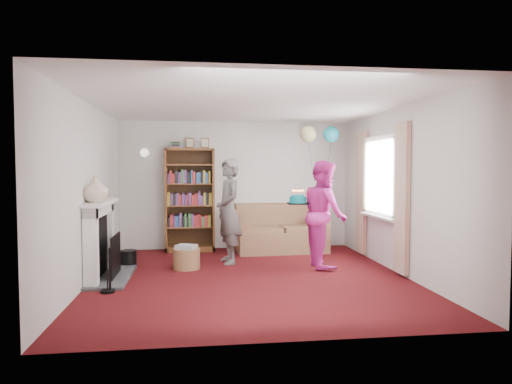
{
  "coord_description": "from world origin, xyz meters",
  "views": [
    {
      "loc": [
        -0.75,
        -6.51,
        1.59
      ],
      "look_at": [
        0.16,
        0.6,
        1.21
      ],
      "focal_mm": 32.0,
      "sensor_mm": 36.0,
      "label": 1
    }
  ],
  "objects": [
    {
      "name": "wicker_basket",
      "position": [
        -0.94,
        0.69,
        0.17
      ],
      "size": [
        0.43,
        0.43,
        0.38
      ],
      "rotation": [
        0.0,
        0.0,
        -0.41
      ],
      "color": "olive",
      "rests_on": "ground"
    },
    {
      "name": "mantel_vase",
      "position": [
        -2.12,
        -0.15,
        1.31
      ],
      "size": [
        0.46,
        0.46,
        0.36
      ],
      "primitive_type": "imported",
      "rotation": [
        0.0,
        0.0,
        0.42
      ],
      "color": "beige",
      "rests_on": "fireplace"
    },
    {
      "name": "window_bay",
      "position": [
        2.21,
        0.6,
        1.2
      ],
      "size": [
        0.14,
        2.02,
        2.2
      ],
      "color": "white",
      "rests_on": "ground"
    },
    {
      "name": "fireplace",
      "position": [
        -2.09,
        0.19,
        0.51
      ],
      "size": [
        0.55,
        1.8,
        1.12
      ],
      "color": "#3F3F42",
      "rests_on": "ground"
    },
    {
      "name": "balloons",
      "position": [
        1.51,
        1.8,
        2.22
      ],
      "size": [
        0.75,
        0.31,
        1.71
      ],
      "color": "#3F3F3F",
      "rests_on": "ground"
    },
    {
      "name": "bookcase",
      "position": [
        -0.9,
        2.3,
        0.96
      ],
      "size": [
        0.93,
        0.42,
        2.17
      ],
      "color": "#472B14",
      "rests_on": "ground"
    },
    {
      "name": "wall_right",
      "position": [
        2.26,
        0.0,
        1.25
      ],
      "size": [
        0.02,
        5.0,
        2.5
      ],
      "primitive_type": "cube",
      "color": "silver",
      "rests_on": "ground"
    },
    {
      "name": "sofa",
      "position": [
        0.82,
        2.07,
        0.34
      ],
      "size": [
        1.69,
        0.89,
        0.89
      ],
      "rotation": [
        0.0,
        0.0,
        0.04
      ],
      "color": "brown",
      "rests_on": "ground"
    },
    {
      "name": "person_magenta",
      "position": [
        1.27,
        0.58,
        0.86
      ],
      "size": [
        0.65,
        0.83,
        1.72
      ],
      "primitive_type": "imported",
      "rotation": [
        0.0,
        0.0,
        1.57
      ],
      "color": "#D42A96",
      "rests_on": "ground"
    },
    {
      "name": "wall_back",
      "position": [
        0.0,
        2.51,
        1.25
      ],
      "size": [
        4.5,
        0.02,
        2.5
      ],
      "primitive_type": "cube",
      "color": "silver",
      "rests_on": "ground"
    },
    {
      "name": "wall_sconce",
      "position": [
        -1.75,
        2.36,
        1.88
      ],
      "size": [
        0.16,
        0.23,
        0.16
      ],
      "color": "gold",
      "rests_on": "ground"
    },
    {
      "name": "ground",
      "position": [
        0.0,
        0.0,
        0.0
      ],
      "size": [
        5.0,
        5.0,
        0.0
      ],
      "primitive_type": "plane",
      "color": "#36080B",
      "rests_on": "ground"
    },
    {
      "name": "ceiling",
      "position": [
        0.0,
        0.0,
        2.5
      ],
      "size": [
        4.5,
        5.0,
        0.01
      ],
      "primitive_type": "cube",
      "color": "white",
      "rests_on": "wall_back"
    },
    {
      "name": "person_striped",
      "position": [
        -0.24,
        1.05,
        0.87
      ],
      "size": [
        0.55,
        0.71,
        1.74
      ],
      "primitive_type": "imported",
      "rotation": [
        0.0,
        0.0,
        -1.34
      ],
      "color": "black",
      "rests_on": "ground"
    },
    {
      "name": "wall_left",
      "position": [
        -2.26,
        0.0,
        1.25
      ],
      "size": [
        0.02,
        5.0,
        2.5
      ],
      "primitive_type": "cube",
      "color": "silver",
      "rests_on": "ground"
    },
    {
      "name": "birthday_cake",
      "position": [
        0.84,
        0.61,
        1.08
      ],
      "size": [
        0.33,
        0.33,
        0.22
      ],
      "rotation": [
        0.0,
        0.0,
        -0.09
      ],
      "color": "black",
      "rests_on": "ground"
    }
  ]
}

